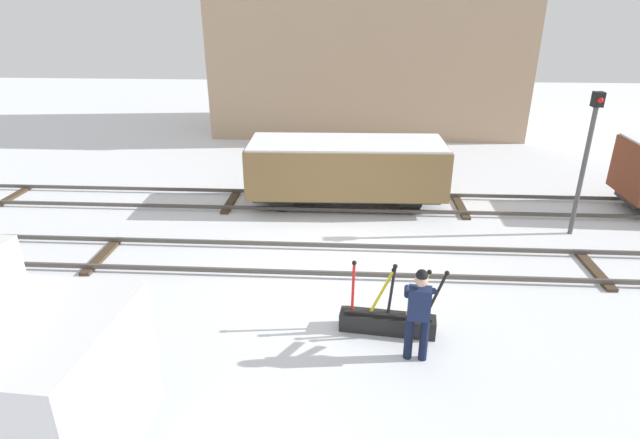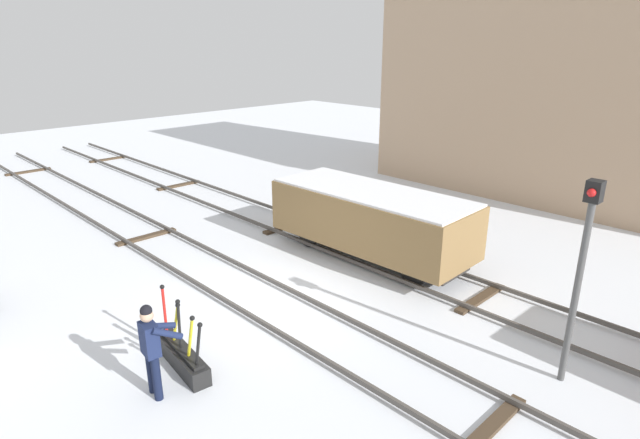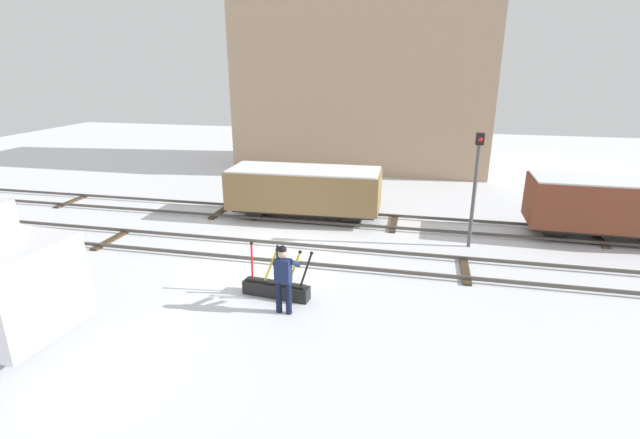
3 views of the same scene
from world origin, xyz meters
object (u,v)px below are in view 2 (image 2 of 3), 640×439
at_px(signal_post, 581,264).
at_px(freight_car_back_track, 371,219).
at_px(rail_worker, 152,345).
at_px(switch_lever_frame, 182,355).

bearing_deg(signal_post, freight_car_back_track, 164.16).
bearing_deg(freight_car_back_track, rail_worker, -81.31).
bearing_deg(rail_worker, freight_car_back_track, 107.04).
bearing_deg(rail_worker, switch_lever_frame, 127.08).
distance_m(rail_worker, freight_car_back_track, 7.35).
bearing_deg(freight_car_back_track, signal_post, -17.53).
bearing_deg(freight_car_back_track, switch_lever_frame, -83.90).
relative_size(switch_lever_frame, rail_worker, 1.10).
relative_size(signal_post, freight_car_back_track, 0.64).
distance_m(switch_lever_frame, rail_worker, 1.14).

